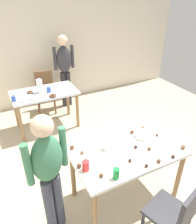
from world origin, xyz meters
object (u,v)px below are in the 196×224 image
at_px(dining_table_near, 127,158).
at_px(person_girl_near, 49,169).
at_px(chair_far_table, 45,89).
at_px(soda_can, 116,174).
at_px(pitcher_far, 40,86).
at_px(person_adult_far, 64,65).
at_px(mixing_bowl, 142,135).
at_px(chair_near_table, 176,213).
at_px(dining_table_far, 45,97).

bearing_deg(dining_table_near, person_girl_near, -179.84).
height_order(chair_far_table, soda_can, soda_can).
relative_size(soda_can, pitcher_far, 0.49).
bearing_deg(soda_can, person_adult_far, 79.91).
distance_m(person_girl_near, mixing_bowl, 1.26).
bearing_deg(soda_can, chair_near_table, -46.31).
xyz_separation_m(dining_table_far, soda_can, (0.10, -2.38, 0.17)).
distance_m(dining_table_near, chair_far_table, 2.79).
bearing_deg(mixing_bowl, person_adult_far, 92.31).
bearing_deg(dining_table_near, mixing_bowl, 25.18).
height_order(chair_near_table, pitcher_far, pitcher_far).
xyz_separation_m(person_adult_far, mixing_bowl, (0.11, -2.63, -0.17)).
xyz_separation_m(chair_near_table, mixing_bowl, (0.23, 0.89, 0.29)).
xyz_separation_m(dining_table_far, chair_near_table, (0.53, -2.83, -0.14)).
relative_size(dining_table_far, soda_can, 9.64).
bearing_deg(dining_table_far, mixing_bowl, -68.75).
bearing_deg(person_girl_near, mixing_bowl, 6.91).
height_order(soda_can, pitcher_far, pitcher_far).
distance_m(dining_table_near, mixing_bowl, 0.37).
bearing_deg(person_adult_far, chair_near_table, -91.93).
relative_size(person_adult_far, soda_can, 13.01).
relative_size(chair_near_table, soda_can, 7.13).
bearing_deg(chair_near_table, dining_table_far, 100.61).
relative_size(dining_table_near, person_girl_near, 0.88).
relative_size(dining_table_far, person_adult_far, 0.74).
bearing_deg(person_girl_near, chair_near_table, -35.85).
xyz_separation_m(dining_table_near, chair_near_table, (0.09, -0.74, -0.15)).
bearing_deg(chair_far_table, person_adult_far, 0.76).
distance_m(chair_near_table, person_adult_far, 3.56).
xyz_separation_m(chair_near_table, chair_far_table, (-0.36, 3.52, 0.00)).
distance_m(dining_table_far, pitcher_far, 0.25).
relative_size(mixing_bowl, soda_can, 1.46).
relative_size(person_girl_near, person_adult_far, 0.93).
bearing_deg(person_adult_far, dining_table_far, -133.13).
distance_m(chair_near_table, person_girl_near, 1.32).
bearing_deg(dining_table_near, person_adult_far, 85.71).
bearing_deg(person_adult_far, pitcher_far, -135.89).
xyz_separation_m(dining_table_far, mixing_bowl, (0.76, -1.94, 0.15)).
bearing_deg(person_girl_near, person_adult_far, 67.76).
bearing_deg(person_girl_near, chair_far_table, 76.67).
distance_m(chair_far_table, person_girl_near, 2.88).
relative_size(dining_table_near, pitcher_far, 5.21).
distance_m(dining_table_near, person_adult_far, 2.81).
bearing_deg(soda_can, dining_table_far, 92.45).
distance_m(chair_near_table, chair_far_table, 3.54).
xyz_separation_m(dining_table_far, person_girl_near, (-0.49, -2.09, 0.25)).
bearing_deg(chair_near_table, person_adult_far, 88.07).
bearing_deg(dining_table_far, soda_can, -87.55).
relative_size(dining_table_near, dining_table_far, 1.11).
height_order(chair_far_table, person_girl_near, person_girl_near).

